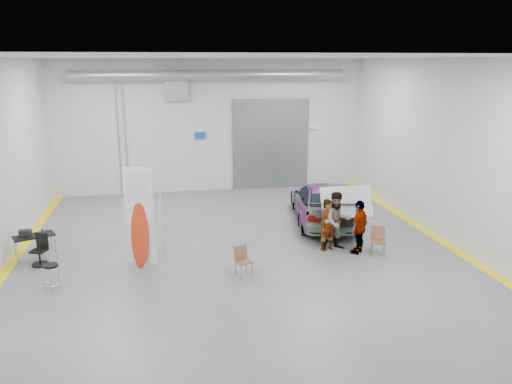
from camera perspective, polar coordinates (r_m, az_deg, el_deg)
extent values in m
plane|color=slate|center=(16.01, -2.00, -6.83)|extent=(16.00, 16.00, 0.00)
cube|color=silver|center=(17.62, 21.08, 4.34)|extent=(0.02, 16.00, 6.00)
cube|color=silver|center=(23.00, -5.19, 7.50)|extent=(14.00, 0.02, 6.00)
cube|color=silver|center=(7.65, 7.21, -7.60)|extent=(14.00, 0.02, 6.00)
cube|color=silver|center=(14.88, -2.22, 15.18)|extent=(14.00, 16.00, 0.02)
cube|color=gray|center=(23.50, 1.72, 5.49)|extent=(3.60, 0.12, 4.20)
cube|color=#93959B|center=(22.67, -9.13, 11.84)|extent=(1.00, 0.50, 1.20)
cylinder|color=#93959B|center=(22.23, -5.17, 13.20)|extent=(11.90, 0.44, 0.44)
cube|color=#13509D|center=(22.94, -6.39, 6.44)|extent=(0.50, 0.04, 0.30)
cube|color=white|center=(23.89, 6.46, 7.50)|extent=(0.70, 0.04, 0.25)
cylinder|color=#93959B|center=(22.94, -14.67, 5.80)|extent=(0.08, 0.08, 5.00)
cylinder|color=#93959B|center=(22.96, -15.42, 5.75)|extent=(0.08, 0.08, 5.00)
cube|color=yellow|center=(16.50, -26.46, -7.77)|extent=(0.30, 16.00, 0.01)
cube|color=yellow|center=(18.28, 19.81, -4.93)|extent=(0.30, 16.00, 0.01)
imported|color=white|center=(18.88, 7.58, -1.19)|extent=(2.92, 5.38, 1.48)
imported|color=olive|center=(16.04, 8.22, -3.73)|extent=(0.71, 0.58, 1.69)
imported|color=#486485|center=(16.11, 9.26, -3.29)|extent=(0.97, 0.77, 1.90)
imported|color=brown|center=(15.94, 11.73, -3.92)|extent=(1.01, 0.99, 1.73)
cube|color=white|center=(14.93, -12.76, -4.49)|extent=(0.86, 0.34, 1.91)
ellipsoid|color=#F94D15|center=(14.87, -12.76, -4.79)|extent=(0.58, 0.42, 2.01)
cube|color=white|center=(14.51, -13.09, 0.83)|extent=(0.83, 0.33, 1.01)
cylinder|color=white|center=(14.79, -14.32, -2.61)|extent=(0.03, 0.03, 3.18)
cylinder|color=white|center=(14.76, -11.44, -2.48)|extent=(0.03, 0.03, 3.18)
cube|color=brown|center=(14.11, -1.42, -7.98)|extent=(0.51, 0.50, 0.04)
cube|color=brown|center=(14.20, -1.55, -6.86)|extent=(0.41, 0.21, 0.39)
cube|color=brown|center=(15.97, 13.80, -5.55)|extent=(0.54, 0.53, 0.04)
cube|color=brown|center=(16.06, 13.57, -4.52)|extent=(0.44, 0.22, 0.41)
cylinder|color=black|center=(14.11, -22.42, -7.78)|extent=(0.38, 0.38, 0.06)
torus|color=silver|center=(14.30, -22.22, -9.66)|extent=(0.40, 0.40, 0.02)
cylinder|color=#93959B|center=(16.73, -25.89, -6.12)|extent=(0.03, 0.03, 0.70)
cylinder|color=#93959B|center=(16.48, -22.30, -6.04)|extent=(0.03, 0.03, 0.70)
cylinder|color=#93959B|center=(17.18, -25.49, -5.56)|extent=(0.03, 0.03, 0.70)
cylinder|color=#93959B|center=(16.93, -21.99, -5.46)|extent=(0.03, 0.03, 0.70)
cube|color=black|center=(16.70, -24.06, -4.61)|extent=(1.30, 1.00, 0.04)
cylinder|color=#1A3BA1|center=(16.51, -23.19, -4.27)|extent=(0.08, 0.08, 0.21)
cube|color=black|center=(16.77, -24.87, -4.23)|extent=(0.34, 0.21, 0.17)
cylinder|color=black|center=(16.31, -23.40, -7.56)|extent=(0.49, 0.49, 0.04)
cylinder|color=black|center=(16.23, -23.48, -6.87)|extent=(0.05, 0.05, 0.42)
cube|color=black|center=(16.16, -23.56, -6.17)|extent=(0.53, 0.53, 0.06)
cube|color=black|center=(16.25, -23.51, -5.05)|extent=(0.38, 0.20, 0.44)
cube|color=silver|center=(16.60, 10.15, -0.81)|extent=(1.73, 1.05, 0.04)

